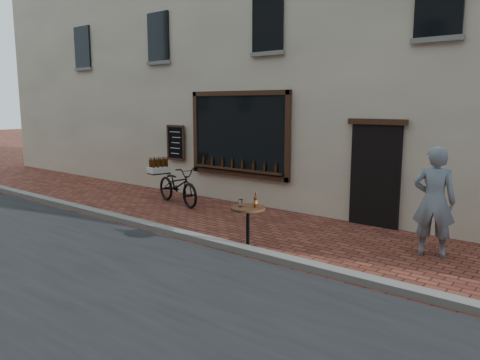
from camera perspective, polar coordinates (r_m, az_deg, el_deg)
The scene contains 6 objects.
ground at distance 8.89m, azimuth -4.93°, elevation -7.98°, with size 90.00×90.00×0.00m, color #57241C.
kerb at distance 9.01m, azimuth -4.04°, elevation -7.34°, with size 90.00×0.25×0.12m, color slate.
shop_building at distance 14.10m, azimuth 14.61°, elevation 18.62°, with size 28.00×6.20×10.00m.
cargo_bicycle at distance 12.50m, azimuth -7.69°, elevation -0.54°, with size 2.33×1.15×1.10m.
bistro_table at distance 8.43m, azimuth 0.98°, elevation -4.84°, with size 0.63×0.63×1.08m.
pedestrian at distance 8.74m, azimuth 22.57°, elevation -2.42°, with size 0.71×0.46×1.94m, color slate.
Camera 1 is at (5.96, -6.06, 2.62)m, focal length 35.00 mm.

